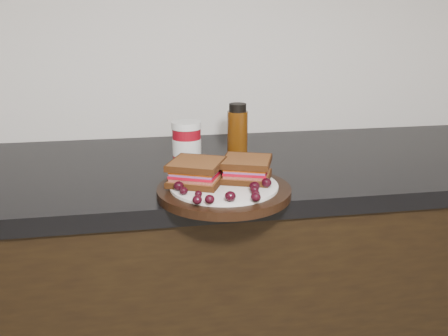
# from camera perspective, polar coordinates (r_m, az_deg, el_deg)

# --- Properties ---
(base_cabinets) EXTENTS (3.96, 0.58, 0.86)m
(base_cabinets) POSITION_cam_1_polar(r_m,az_deg,el_deg) (1.48, -3.21, -17.20)
(base_cabinets) COLOR black
(base_cabinets) RESTS_ON ground_plane
(countertop) EXTENTS (3.98, 0.60, 0.04)m
(countertop) POSITION_cam_1_polar(r_m,az_deg,el_deg) (1.28, -3.55, -0.31)
(countertop) COLOR black
(countertop) RESTS_ON base_cabinets
(plate) EXTENTS (0.28, 0.28, 0.02)m
(plate) POSITION_cam_1_polar(r_m,az_deg,el_deg) (1.04, -0.00, -2.67)
(plate) COLOR black
(plate) RESTS_ON countertop
(sandwich_left) EXTENTS (0.14, 0.14, 0.05)m
(sandwich_left) POSITION_cam_1_polar(r_m,az_deg,el_deg) (1.04, -3.16, -0.46)
(sandwich_left) COLOR brown
(sandwich_left) RESTS_ON plate
(sandwich_right) EXTENTS (0.13, 0.13, 0.05)m
(sandwich_right) POSITION_cam_1_polar(r_m,az_deg,el_deg) (1.07, 2.61, -0.11)
(sandwich_right) COLOR brown
(sandwich_right) RESTS_ON plate
(grape_0) EXTENTS (0.02, 0.02, 0.02)m
(grape_0) POSITION_cam_1_polar(r_m,az_deg,el_deg) (0.98, -4.64, -2.63)
(grape_0) COLOR black
(grape_0) RESTS_ON plate
(grape_1) EXTENTS (0.01, 0.01, 0.01)m
(grape_1) POSITION_cam_1_polar(r_m,az_deg,el_deg) (0.97, -2.94, -2.99)
(grape_1) COLOR black
(grape_1) RESTS_ON plate
(grape_2) EXTENTS (0.02, 0.02, 0.02)m
(grape_2) POSITION_cam_1_polar(r_m,az_deg,el_deg) (0.93, -3.08, -3.66)
(grape_2) COLOR black
(grape_2) RESTS_ON plate
(grape_3) EXTENTS (0.02, 0.02, 0.02)m
(grape_3) POSITION_cam_1_polar(r_m,az_deg,el_deg) (0.93, -1.65, -3.60)
(grape_3) COLOR black
(grape_3) RESTS_ON plate
(grape_4) EXTENTS (0.02, 0.02, 0.02)m
(grape_4) POSITION_cam_1_polar(r_m,az_deg,el_deg) (0.94, 0.72, -3.25)
(grape_4) COLOR black
(grape_4) RESTS_ON plate
(grape_5) EXTENTS (0.02, 0.02, 0.01)m
(grape_5) POSITION_cam_1_polar(r_m,az_deg,el_deg) (0.95, 0.60, -3.25)
(grape_5) COLOR black
(grape_5) RESTS_ON plate
(grape_6) EXTENTS (0.02, 0.02, 0.02)m
(grape_6) POSITION_cam_1_polar(r_m,az_deg,el_deg) (0.94, 3.65, -3.35)
(grape_6) COLOR black
(grape_6) RESTS_ON plate
(grape_7) EXTENTS (0.02, 0.02, 0.02)m
(grape_7) POSITION_cam_1_polar(r_m,az_deg,el_deg) (0.96, 3.63, -2.97)
(grape_7) COLOR black
(grape_7) RESTS_ON plate
(grape_8) EXTENTS (0.02, 0.02, 0.02)m
(grape_8) POSITION_cam_1_polar(r_m,az_deg,el_deg) (0.99, 3.50, -2.52)
(grape_8) COLOR black
(grape_8) RESTS_ON plate
(grape_9) EXTENTS (0.02, 0.02, 0.02)m
(grape_9) POSITION_cam_1_polar(r_m,az_deg,el_deg) (1.00, 3.51, -2.11)
(grape_9) COLOR black
(grape_9) RESTS_ON plate
(grape_10) EXTENTS (0.02, 0.02, 0.02)m
(grape_10) POSITION_cam_1_polar(r_m,az_deg,el_deg) (1.02, 4.87, -1.68)
(grape_10) COLOR black
(grape_10) RESTS_ON plate
(grape_11) EXTENTS (0.02, 0.02, 0.02)m
(grape_11) POSITION_cam_1_polar(r_m,az_deg,el_deg) (1.05, 4.43, -1.31)
(grape_11) COLOR black
(grape_11) RESTS_ON plate
(grape_12) EXTENTS (0.02, 0.02, 0.01)m
(grape_12) POSITION_cam_1_polar(r_m,az_deg,el_deg) (1.06, 4.14, -1.16)
(grape_12) COLOR black
(grape_12) RESTS_ON plate
(grape_13) EXTENTS (0.02, 0.02, 0.02)m
(grape_13) POSITION_cam_1_polar(r_m,az_deg,el_deg) (1.09, 3.78, -0.49)
(grape_13) COLOR black
(grape_13) RESTS_ON plate
(grape_14) EXTENTS (0.02, 0.02, 0.02)m
(grape_14) POSITION_cam_1_polar(r_m,az_deg,el_deg) (1.09, -2.60, -0.48)
(grape_14) COLOR black
(grape_14) RESTS_ON plate
(grape_15) EXTENTS (0.02, 0.02, 0.02)m
(grape_15) POSITION_cam_1_polar(r_m,az_deg,el_deg) (1.07, -2.38, -0.91)
(grape_15) COLOR black
(grape_15) RESTS_ON plate
(grape_16) EXTENTS (0.02, 0.02, 0.02)m
(grape_16) POSITION_cam_1_polar(r_m,az_deg,el_deg) (1.04, -4.19, -1.36)
(grape_16) COLOR black
(grape_16) RESTS_ON plate
(grape_17) EXTENTS (0.02, 0.02, 0.02)m
(grape_17) POSITION_cam_1_polar(r_m,az_deg,el_deg) (1.04, -4.58, -1.46)
(grape_17) COLOR black
(grape_17) RESTS_ON plate
(grape_18) EXTENTS (0.02, 0.02, 0.02)m
(grape_18) POSITION_cam_1_polar(r_m,az_deg,el_deg) (1.00, -5.19, -2.06)
(grape_18) COLOR black
(grape_18) RESTS_ON plate
(grape_19) EXTENTS (0.02, 0.02, 0.02)m
(grape_19) POSITION_cam_1_polar(r_m,az_deg,el_deg) (1.07, -3.53, -0.84)
(grape_19) COLOR black
(grape_19) RESTS_ON plate
(grape_20) EXTENTS (0.02, 0.02, 0.02)m
(grape_20) POSITION_cam_1_polar(r_m,az_deg,el_deg) (1.04, -3.07, -1.46)
(grape_20) COLOR black
(grape_20) RESTS_ON plate
(grape_21) EXTENTS (0.02, 0.02, 0.02)m
(grape_21) POSITION_cam_1_polar(r_m,az_deg,el_deg) (1.03, -3.58, -1.67)
(grape_21) COLOR black
(grape_21) RESTS_ON plate
(condiment_jar) EXTENTS (0.09, 0.09, 0.11)m
(condiment_jar) POSITION_cam_1_polar(r_m,az_deg,el_deg) (1.25, -4.28, 2.83)
(condiment_jar) COLOR maroon
(condiment_jar) RESTS_ON countertop
(oil_bottle) EXTENTS (0.06, 0.06, 0.15)m
(oil_bottle) POSITION_cam_1_polar(r_m,az_deg,el_deg) (1.29, 1.55, 4.15)
(oil_bottle) COLOR #4A2407
(oil_bottle) RESTS_ON countertop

